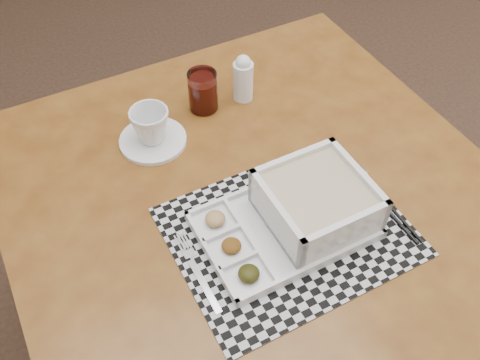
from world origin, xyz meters
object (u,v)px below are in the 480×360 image
(serving_tray, at_px, (308,209))
(juice_glass, at_px, (203,93))
(dining_table, at_px, (254,212))
(creamer_bottle, at_px, (243,78))
(cup, at_px, (150,125))

(serving_tray, bearing_deg, juice_glass, 101.89)
(dining_table, relative_size, creamer_bottle, 9.20)
(dining_table, height_order, cup, cup)
(cup, bearing_deg, serving_tray, -60.97)
(dining_table, bearing_deg, cup, 127.66)
(creamer_bottle, bearing_deg, dining_table, -105.86)
(serving_tray, xyz_separation_m, creamer_bottle, (0.02, 0.40, 0.02))
(serving_tray, height_order, creamer_bottle, creamer_bottle)
(creamer_bottle, bearing_deg, cup, -163.13)
(dining_table, distance_m, juice_glass, 0.31)
(juice_glass, distance_m, creamer_bottle, 0.10)
(serving_tray, bearing_deg, dining_table, 118.99)
(cup, bearing_deg, creamer_bottle, 11.07)
(cup, bearing_deg, dining_table, -58.14)
(juice_glass, height_order, creamer_bottle, creamer_bottle)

